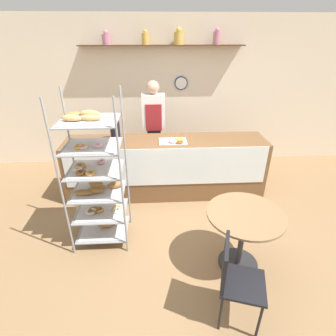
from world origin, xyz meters
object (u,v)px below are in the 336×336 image
(person_worker, at_px, (154,127))
(cafe_chair, at_px, (234,275))
(coffee_carafe, at_px, (115,129))
(cafe_table, at_px, (244,226))
(donut_tray_counter, at_px, (175,141))
(pastry_rack, at_px, (96,179))

(person_worker, xyz_separation_m, cafe_chair, (0.66, -2.76, -0.43))
(cafe_chair, relative_size, coffee_carafe, 2.57)
(cafe_table, relative_size, donut_tray_counter, 1.96)
(cafe_table, relative_size, coffee_carafe, 2.44)
(cafe_table, height_order, donut_tray_counter, donut_tray_counter)
(coffee_carafe, xyz_separation_m, donut_tray_counter, (0.90, -0.16, -0.14))
(pastry_rack, height_order, coffee_carafe, pastry_rack)
(pastry_rack, relative_size, coffee_carafe, 5.61)
(coffee_carafe, distance_m, donut_tray_counter, 0.93)
(pastry_rack, bearing_deg, cafe_chair, -40.37)
(person_worker, bearing_deg, pastry_rack, -113.04)
(pastry_rack, distance_m, cafe_table, 1.74)
(pastry_rack, relative_size, cafe_chair, 2.18)
(cafe_chair, bearing_deg, person_worker, 30.58)
(person_worker, height_order, coffee_carafe, person_worker)
(pastry_rack, xyz_separation_m, person_worker, (0.68, 1.61, 0.08))
(person_worker, distance_m, cafe_table, 2.38)
(donut_tray_counter, bearing_deg, cafe_table, -67.62)
(person_worker, xyz_separation_m, coffee_carafe, (-0.59, -0.48, 0.14))
(pastry_rack, height_order, cafe_chair, pastry_rack)
(person_worker, xyz_separation_m, cafe_table, (0.94, -2.15, -0.40))
(coffee_carafe, height_order, donut_tray_counter, coffee_carafe)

